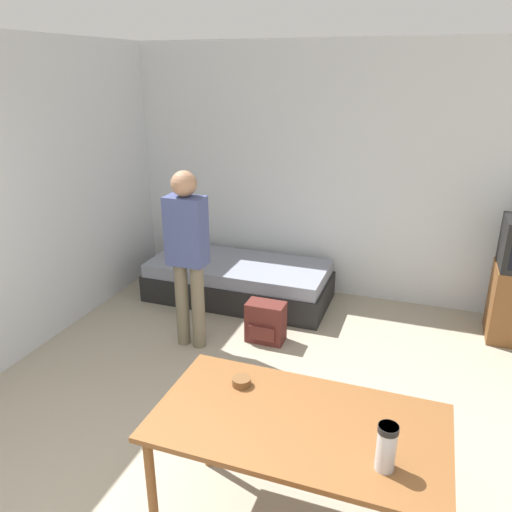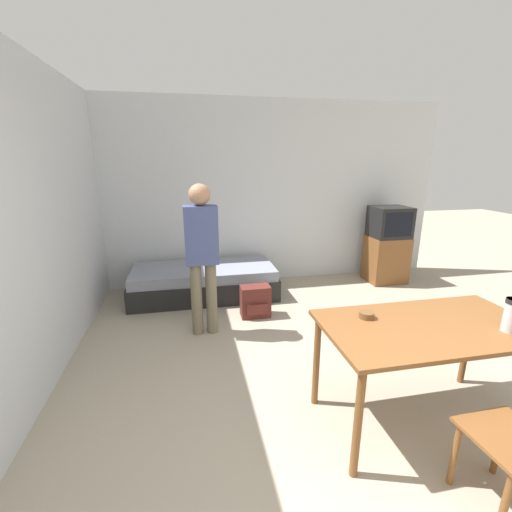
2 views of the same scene
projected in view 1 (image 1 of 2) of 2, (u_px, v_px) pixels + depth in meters
The scene contains 8 objects.
wall_back at pixel (338, 175), 5.30m from camera, with size 5.60×0.06×2.70m.
wall_left at pixel (25, 201), 4.28m from camera, with size 0.06×4.91×2.70m.
daybed at pixel (239, 281), 5.51m from camera, with size 1.98×0.88×0.43m.
dining_table at pixel (298, 434), 2.51m from camera, with size 1.46×0.78×0.78m.
person_standing at pixel (187, 249), 4.33m from camera, with size 0.34×0.22×1.63m.
thermos_flask at pixel (387, 445), 2.14m from camera, with size 0.09×0.09×0.23m.
mate_bowl at pixel (241, 382), 2.74m from camera, with size 0.10×0.10×0.05m.
backpack at pixel (266, 322), 4.66m from camera, with size 0.36×0.24×0.39m.
Camera 1 is at (0.94, -1.31, 2.42)m, focal length 35.00 mm.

